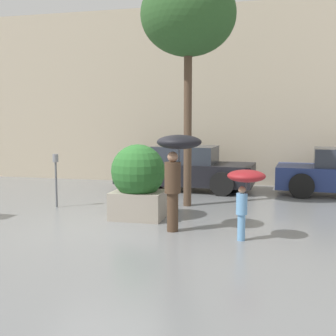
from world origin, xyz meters
The scene contains 8 objects.
ground_plane centered at (0.00, 0.00, 0.00)m, with size 40.00×40.00×0.00m, color slate.
building_facade centered at (0.00, 6.50, 3.00)m, with size 18.00×0.30×6.00m.
planter_box centered at (0.50, 0.81, 0.85)m, with size 1.19×1.19×1.65m.
person_adult centered at (1.55, -0.02, 1.45)m, with size 0.87×0.87×1.89m.
person_child centered at (2.88, -0.38, 1.04)m, with size 0.68×0.68×1.28m.
parked_car_near centered at (0.76, 4.97, 0.63)m, with size 4.32×2.11×1.37m.
street_tree centered at (1.30, 2.43, 4.67)m, with size 2.33×2.33×5.70m.
parking_meter centered at (-1.85, 1.51, 0.95)m, with size 0.14×0.14×1.33m.
Camera 1 is at (3.24, -7.95, 2.15)m, focal length 45.00 mm.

